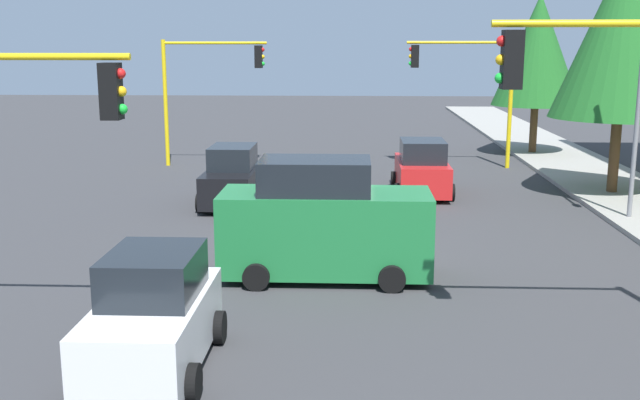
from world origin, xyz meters
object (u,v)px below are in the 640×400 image
car_red (422,169)px  tree_roadside_far (538,50)px  traffic_signal_far_right (206,77)px  tree_roadside_mid (624,31)px  delivery_van_green (324,224)px  traffic_signal_far_left (469,77)px  car_black (233,178)px  car_white (153,317)px

car_red → tree_roadside_far: bearing=147.9°
tree_roadside_far → car_red: size_ratio=1.93×
traffic_signal_far_right → tree_roadside_mid: (6.00, 15.67, 1.85)m
tree_roadside_mid → delivery_van_green: size_ratio=1.82×
tree_roadside_mid → tree_roadside_far: size_ratio=1.14×
traffic_signal_far_left → delivery_van_green: traffic_signal_far_left is taller
delivery_van_green → car_black: 8.62m
delivery_van_green → car_black: (-7.92, -3.39, -0.39)m
tree_roadside_mid → car_red: tree_roadside_mid is taller
car_red → car_black: bearing=-72.3°
delivery_van_green → car_red: size_ratio=1.21×
traffic_signal_far_left → tree_roadside_far: 5.64m
car_black → traffic_signal_far_left: bearing=132.1°
delivery_van_green → car_white: size_ratio=1.32×
delivery_van_green → car_black: delivery_van_green is taller
traffic_signal_far_left → car_white: (21.07, -8.19, -3.02)m
delivery_van_green → car_white: bearing=-27.3°
tree_roadside_mid → car_red: bearing=-89.9°
tree_roadside_mid → tree_roadside_far: 10.04m
car_black → car_white: bearing=3.4°
tree_roadside_far → car_white: size_ratio=2.10×
traffic_signal_far_right → delivery_van_green: size_ratio=1.15×
car_white → car_black: 13.01m
traffic_signal_far_left → car_white: traffic_signal_far_left is taller
tree_roadside_far → car_white: bearing=-25.6°
traffic_signal_far_left → car_white: bearing=-21.2°
tree_roadside_far → car_white: 28.10m
car_white → car_black: size_ratio=0.95×
traffic_signal_far_left → car_black: (8.08, -8.96, -3.02)m
tree_roadside_far → car_white: tree_roadside_far is taller
car_white → car_red: (-15.06, 5.75, 0.00)m
tree_roadside_far → car_black: tree_roadside_far is taller
delivery_van_green → car_red: delivery_van_green is taller
traffic_signal_far_left → car_red: bearing=-22.1°
car_white → traffic_signal_far_right: bearing=-171.5°
car_black → traffic_signal_far_right: bearing=-163.6°
car_white → car_red: 16.12m
car_white → car_black: bearing=-176.6°
tree_roadside_mid → car_black: tree_roadside_mid is taller
tree_roadside_mid → car_black: size_ratio=2.28×
traffic_signal_far_left → tree_roadside_far: (-4.00, 3.83, 1.10)m
tree_roadside_mid → car_white: (15.07, -12.51, -4.86)m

